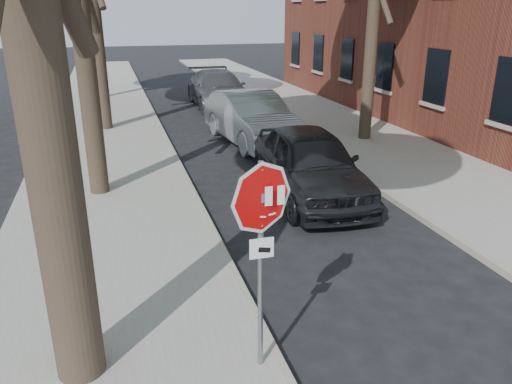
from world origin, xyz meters
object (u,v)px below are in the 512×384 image
car_b (251,118)px  car_c (218,89)px  car_a (310,163)px  stop_sign (261,229)px

car_b → car_c: (0.34, 6.70, -0.03)m
car_a → car_b: 5.24m
car_c → car_a: bearing=-91.3°
car_b → car_c: bearing=80.9°
stop_sign → car_b: 11.33m
stop_sign → car_a: stop_sign is taller
car_c → car_b: bearing=-92.3°
car_c → stop_sign: bearing=-100.0°
stop_sign → car_a: size_ratio=0.54×
car_a → car_c: (0.39, 11.94, -0.01)m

